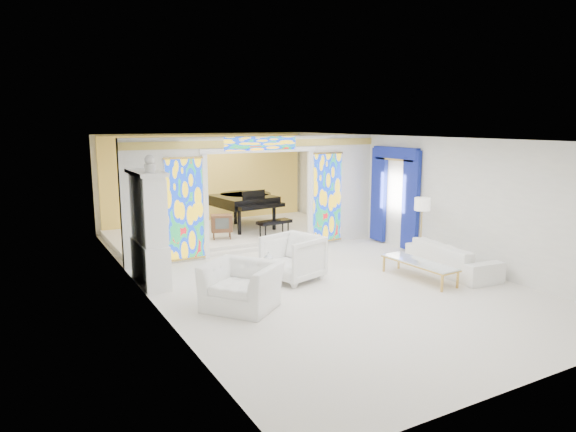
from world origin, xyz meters
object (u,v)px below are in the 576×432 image
armchair_left (242,286)px  sofa (452,258)px  china_cabinet (149,229)px  tv_console (222,223)px  armchair_right (293,258)px  grand_piano (245,200)px  coffee_table (419,263)px

armchair_left → sofa: 5.08m
china_cabinet → tv_console: size_ratio=4.09×
armchair_right → tv_console: bearing=165.5°
armchair_right → sofa: bearing=53.7°
china_cabinet → tv_console: china_cabinet is taller
armchair_left → grand_piano: bearing=117.0°
tv_console → grand_piano: bearing=60.8°
coffee_table → china_cabinet: bearing=153.8°
armchair_left → tv_console: size_ratio=1.92×
china_cabinet → coffee_table: bearing=-26.2°
sofa → armchair_left: bearing=93.4°
china_cabinet → armchair_left: size_ratio=2.13×
tv_console → china_cabinet: bearing=-118.5°
coffee_table → tv_console: tv_console is taller
china_cabinet → coffee_table: (5.12, -2.52, -0.80)m
armchair_right → coffee_table: armchair_right is taller
china_cabinet → tv_console: (2.59, 2.51, -0.56)m
armchair_right → grand_piano: size_ratio=0.34×
armchair_left → sofa: size_ratio=0.56×
china_cabinet → armchair_left: (1.09, -2.23, -0.75)m
armchair_left → armchair_right: 1.92m
coffee_table → grand_piano: (-1.27, 6.22, 0.63)m
armchair_right → grand_piano: grand_piano is taller
sofa → grand_piano: size_ratio=0.72×
coffee_table → armchair_left: bearing=175.9°
china_cabinet → coffee_table: 5.76m
armchair_left → tv_console: (1.50, 4.74, 0.20)m
coffee_table → tv_console: (-2.53, 5.03, 0.24)m
coffee_table → tv_console: size_ratio=2.75×
grand_piano → china_cabinet: bearing=-143.6°
armchair_right → grand_piano: 5.09m
armchair_left → coffee_table: (4.03, -0.29, -0.05)m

